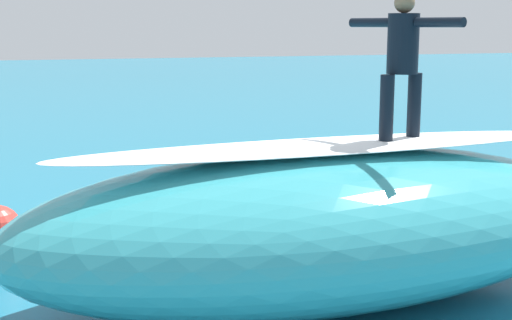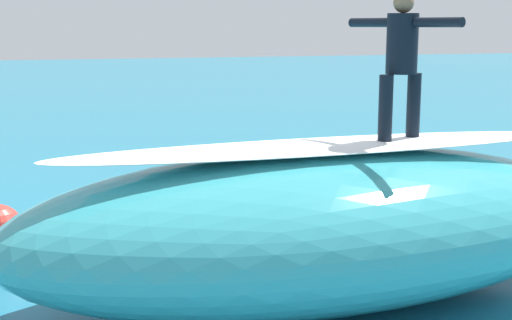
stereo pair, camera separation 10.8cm
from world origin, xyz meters
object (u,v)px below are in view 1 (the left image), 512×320
Objects in this scene: surfboard_riding at (399,142)px; surfer_riding at (403,55)px; surfer_paddling at (153,219)px; surfboard_paddling at (147,231)px.

surfer_riding reaches higher than surfboard_riding.
surfboard_riding is 1.17× the size of surfer_riding.
surfer_riding is 4.81m from surfer_paddling.
surfboard_riding is 4.35m from surfer_paddling.
surfer_paddling is at bearing -180.00° from surfboard_paddling.
surfboard_riding reaches higher than surfer_paddling.
surfboard_riding is 4.43m from surfboard_paddling.
surfer_riding is at bearing 98.59° from surfboard_paddling.
surfer_paddling is at bearing -76.79° from surfboard_riding.
surfboard_riding is 1.25× the size of surfer_paddling.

